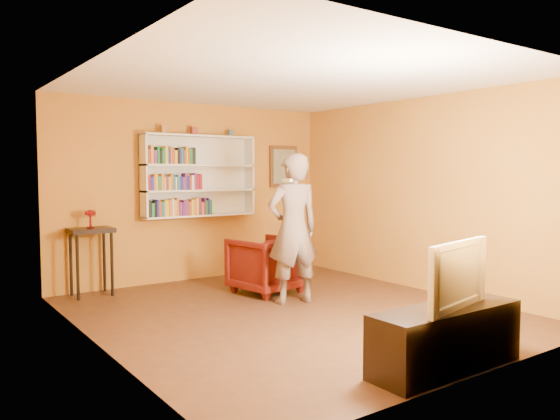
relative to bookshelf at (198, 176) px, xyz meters
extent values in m
cube|color=#432715|center=(0.00, -2.41, -1.65)|extent=(5.30, 5.80, 0.12)
cube|color=#AE6E20|center=(0.00, 0.11, -0.24)|extent=(5.30, 0.04, 2.70)
cube|color=#AE6E20|center=(0.00, -4.93, -0.24)|extent=(5.30, 0.04, 2.70)
cube|color=#AE6E20|center=(-2.27, -2.41, -0.24)|extent=(0.04, 5.80, 2.70)
cube|color=#AE6E20|center=(2.27, -2.41, -0.24)|extent=(0.04, 5.80, 2.70)
cube|color=white|center=(0.00, -2.41, 1.14)|extent=(5.30, 5.80, 0.06)
cube|color=white|center=(0.00, 0.07, 0.01)|extent=(1.80, 0.03, 1.20)
cube|color=white|center=(-0.89, -0.06, 0.01)|extent=(0.03, 0.28, 1.20)
cube|color=white|center=(0.89, -0.06, 0.01)|extent=(0.03, 0.28, 1.20)
cube|color=white|center=(0.00, -0.06, -0.59)|extent=(1.80, 0.28, 0.03)
cube|color=white|center=(0.00, -0.06, -0.21)|extent=(1.80, 0.28, 0.03)
cube|color=white|center=(0.00, -0.06, 0.17)|extent=(1.80, 0.28, 0.03)
cube|color=white|center=(0.00, -0.06, 0.61)|extent=(1.80, 0.28, 0.03)
cube|color=black|center=(-0.84, -0.12, -0.46)|extent=(0.04, 0.15, 0.25)
cube|color=#197137|center=(-0.80, -0.10, -0.48)|extent=(0.04, 0.17, 0.20)
cube|color=black|center=(-0.76, -0.11, -0.47)|extent=(0.02, 0.17, 0.23)
cube|color=#202496|center=(-0.72, -0.10, -0.46)|extent=(0.03, 0.18, 0.25)
cube|color=#953E1B|center=(-0.69, -0.12, -0.47)|extent=(0.04, 0.14, 0.23)
cube|color=#206477|center=(-0.64, -0.10, -0.47)|extent=(0.04, 0.18, 0.21)
cube|color=gold|center=(-0.61, -0.11, -0.46)|extent=(0.03, 0.17, 0.25)
cube|color=gold|center=(-0.57, -0.10, -0.46)|extent=(0.03, 0.18, 0.23)
cube|color=#BE6926|center=(-0.53, -0.10, -0.46)|extent=(0.04, 0.18, 0.24)
cube|color=silver|center=(-0.49, -0.10, -0.45)|extent=(0.03, 0.18, 0.25)
cube|color=gold|center=(-0.45, -0.11, -0.46)|extent=(0.03, 0.15, 0.23)
cube|color=#BE6926|center=(-0.42, -0.12, -0.45)|extent=(0.03, 0.15, 0.27)
cube|color=#692570|center=(-0.37, -0.10, -0.48)|extent=(0.04, 0.18, 0.20)
cube|color=#692570|center=(-0.34, -0.10, -0.48)|extent=(0.02, 0.18, 0.19)
cube|color=#692570|center=(-0.31, -0.11, -0.47)|extent=(0.03, 0.16, 0.23)
cube|color=#692570|center=(-0.27, -0.10, -0.47)|extent=(0.04, 0.19, 0.23)
cube|color=#953E1B|center=(-0.22, -0.10, -0.48)|extent=(0.04, 0.18, 0.20)
cube|color=gold|center=(-0.18, -0.11, -0.46)|extent=(0.04, 0.15, 0.23)
cube|color=#BE6926|center=(-0.14, -0.12, -0.46)|extent=(0.04, 0.14, 0.23)
cube|color=gold|center=(-0.10, -0.11, -0.45)|extent=(0.04, 0.16, 0.25)
cube|color=#692570|center=(-0.06, -0.11, -0.45)|extent=(0.03, 0.15, 0.26)
cube|color=#BE6926|center=(-0.01, -0.12, -0.48)|extent=(0.04, 0.14, 0.19)
cube|color=#692570|center=(0.03, -0.11, -0.45)|extent=(0.02, 0.16, 0.25)
cube|color=#197137|center=(0.06, -0.12, -0.47)|extent=(0.03, 0.15, 0.21)
cube|color=#202496|center=(0.09, -0.11, -0.46)|extent=(0.02, 0.17, 0.25)
cube|color=#197137|center=(0.12, -0.11, -0.47)|extent=(0.04, 0.15, 0.22)
cube|color=maroon|center=(-0.84, -0.11, -0.09)|extent=(0.03, 0.16, 0.22)
cube|color=#202496|center=(-0.80, -0.10, -0.10)|extent=(0.04, 0.18, 0.20)
cube|color=#BE6926|center=(-0.77, -0.12, -0.09)|extent=(0.02, 0.15, 0.23)
cube|color=gold|center=(-0.73, -0.10, -0.08)|extent=(0.03, 0.17, 0.23)
cube|color=#197137|center=(-0.69, -0.11, -0.10)|extent=(0.04, 0.15, 0.20)
cube|color=#BE6926|center=(-0.64, -0.11, -0.08)|extent=(0.04, 0.16, 0.24)
cube|color=gold|center=(-0.61, -0.11, -0.10)|extent=(0.03, 0.17, 0.19)
cube|color=#692570|center=(-0.58, -0.12, -0.10)|extent=(0.03, 0.14, 0.20)
cube|color=gold|center=(-0.54, -0.11, -0.10)|extent=(0.04, 0.16, 0.20)
cube|color=#BE6926|center=(-0.50, -0.11, -0.08)|extent=(0.03, 0.15, 0.24)
cube|color=#206477|center=(-0.47, -0.11, -0.08)|extent=(0.03, 0.16, 0.24)
cube|color=silver|center=(-0.44, -0.12, -0.10)|extent=(0.02, 0.14, 0.19)
cube|color=#206477|center=(-0.40, -0.12, -0.09)|extent=(0.04, 0.14, 0.22)
cube|color=#202496|center=(-0.35, -0.10, -0.10)|extent=(0.04, 0.18, 0.20)
cube|color=#692570|center=(-0.31, -0.11, -0.10)|extent=(0.03, 0.15, 0.19)
cube|color=#692570|center=(-0.28, -0.12, -0.08)|extent=(0.03, 0.14, 0.25)
cube|color=#202496|center=(-0.25, -0.12, -0.10)|extent=(0.04, 0.15, 0.21)
cube|color=#953E1B|center=(-0.21, -0.12, -0.10)|extent=(0.03, 0.14, 0.20)
cube|color=silver|center=(-0.17, -0.10, -0.09)|extent=(0.04, 0.17, 0.22)
cube|color=#692570|center=(-0.13, -0.10, -0.07)|extent=(0.03, 0.17, 0.25)
cube|color=maroon|center=(-0.09, -0.12, -0.09)|extent=(0.04, 0.14, 0.22)
cube|color=maroon|center=(-0.04, -0.10, -0.08)|extent=(0.04, 0.17, 0.23)
cube|color=#953E1B|center=(-0.84, -0.12, 0.28)|extent=(0.04, 0.14, 0.21)
cube|color=#BE6926|center=(-0.80, -0.10, 0.31)|extent=(0.04, 0.18, 0.26)
cube|color=#692570|center=(-0.75, -0.11, 0.28)|extent=(0.04, 0.17, 0.19)
cube|color=#197137|center=(-0.70, -0.11, 0.30)|extent=(0.04, 0.15, 0.24)
cube|color=black|center=(-0.66, -0.11, 0.28)|extent=(0.03, 0.17, 0.19)
cube|color=#197137|center=(-0.63, -0.12, 0.29)|extent=(0.04, 0.15, 0.22)
cube|color=gold|center=(-0.58, -0.10, 0.31)|extent=(0.04, 0.18, 0.25)
cube|color=#202496|center=(-0.54, -0.11, 0.29)|extent=(0.02, 0.16, 0.22)
cube|color=#BE6926|center=(-0.51, -0.10, 0.31)|extent=(0.02, 0.18, 0.25)
cube|color=#953E1B|center=(-0.48, -0.10, 0.29)|extent=(0.03, 0.17, 0.22)
cube|color=gold|center=(-0.43, -0.10, 0.28)|extent=(0.04, 0.18, 0.20)
cube|color=black|center=(-0.39, -0.10, 0.30)|extent=(0.03, 0.19, 0.24)
cube|color=#202496|center=(-0.36, -0.11, 0.30)|extent=(0.02, 0.16, 0.24)
cube|color=#206477|center=(-0.33, -0.10, 0.30)|extent=(0.03, 0.18, 0.23)
cube|color=#953E1B|center=(-0.29, -0.10, 0.28)|extent=(0.03, 0.18, 0.21)
cube|color=gold|center=(-0.26, -0.10, 0.31)|extent=(0.03, 0.18, 0.26)
cube|color=#953E1B|center=(-0.23, -0.11, 0.30)|extent=(0.02, 0.16, 0.24)
cube|color=#197137|center=(-0.19, -0.10, 0.30)|extent=(0.04, 0.19, 0.23)
cube|color=black|center=(-0.14, -0.10, 0.30)|extent=(0.04, 0.18, 0.24)
cube|color=#9F682D|center=(-0.57, -0.06, 0.68)|extent=(0.08, 0.08, 0.12)
cube|color=maroon|center=(-0.09, -0.06, 0.68)|extent=(0.09, 0.09, 0.12)
cube|color=#415C6C|center=(0.55, -0.06, 0.67)|extent=(0.07, 0.07, 0.10)
cube|color=#523017|center=(1.65, 0.06, 0.16)|extent=(0.55, 0.04, 0.70)
cube|color=gray|center=(1.65, 0.03, 0.16)|extent=(0.45, 0.02, 0.58)
cylinder|color=black|center=(-1.89, -0.32, -1.17)|extent=(0.04, 0.04, 0.85)
cylinder|color=black|center=(-1.45, -0.32, -1.17)|extent=(0.04, 0.04, 0.85)
cylinder|color=black|center=(-1.89, 0.00, -1.17)|extent=(0.04, 0.04, 0.85)
cylinder|color=black|center=(-1.45, 0.00, -1.17)|extent=(0.04, 0.04, 0.85)
cube|color=black|center=(-1.67, -0.16, -0.71)|extent=(0.56, 0.43, 0.06)
cylinder|color=maroon|center=(-1.67, -0.16, -0.67)|extent=(0.10, 0.10, 0.02)
cylinder|color=maroon|center=(-1.67, -0.16, -0.60)|extent=(0.03, 0.03, 0.13)
ellipsoid|color=maroon|center=(-1.67, -0.16, -0.48)|extent=(0.14, 0.14, 0.09)
cylinder|color=beige|center=(-1.60, -0.16, -0.49)|extent=(0.01, 0.01, 0.10)
cylinder|color=beige|center=(-1.62, -0.11, -0.49)|extent=(0.01, 0.01, 0.10)
cylinder|color=beige|center=(-1.67, -0.09, -0.49)|extent=(0.01, 0.01, 0.10)
cylinder|color=beige|center=(-1.72, -0.11, -0.49)|extent=(0.01, 0.01, 0.10)
cylinder|color=beige|center=(-1.74, -0.16, -0.49)|extent=(0.01, 0.01, 0.10)
cylinder|color=beige|center=(-1.72, -0.21, -0.49)|extent=(0.01, 0.01, 0.10)
cylinder|color=beige|center=(-1.67, -0.23, -0.49)|extent=(0.01, 0.01, 0.10)
cylinder|color=beige|center=(-1.62, -0.21, -0.49)|extent=(0.01, 0.01, 0.10)
imported|color=#450604|center=(0.35, -1.35, -1.21)|extent=(0.95, 0.97, 0.77)
imported|color=#6D5A4F|center=(0.29, -2.05, -0.65)|extent=(0.76, 0.58, 1.89)
cube|color=white|center=(-0.03, -2.36, -0.03)|extent=(0.04, 0.15, 0.04)
cube|color=black|center=(-0.05, -4.66, -1.33)|extent=(1.48, 0.45, 0.53)
imported|color=black|center=(-0.05, -4.66, -0.78)|extent=(0.98, 0.33, 0.56)
camera|label=1|loc=(-3.79, -7.52, 0.06)|focal=35.00mm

